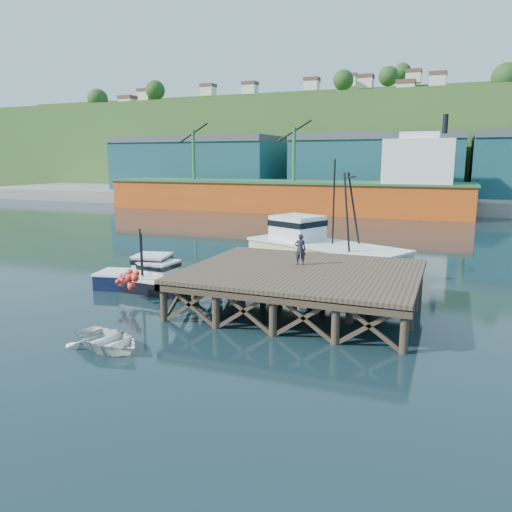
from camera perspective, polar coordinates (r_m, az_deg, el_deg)
The scene contains 12 objects.
ground at distance 29.09m, azimuth -5.20°, elevation -4.72°, with size 300.00×300.00×0.00m, color black.
wharf at distance 26.47m, azimuth 5.25°, elevation -1.96°, with size 12.00×10.00×2.62m.
far_quay at distance 96.06m, azimuth 13.99°, elevation 6.58°, with size 160.00×40.00×2.00m, color gray.
warehouse_left at distance 101.83m, azimuth -6.48°, elevation 10.16°, with size 32.00×16.00×9.00m, color #1A4F56.
warehouse_mid at distance 90.87m, azimuth 13.72°, elevation 9.83°, with size 28.00×16.00×9.00m, color #1A4F56.
cargo_ship at distance 76.11m, azimuth 5.42°, elevation 7.52°, with size 55.50×10.00×13.75m.
hillside at distance 125.65m, azimuth 16.10°, elevation 12.01°, with size 220.00×50.00×22.00m, color #2D511E.
boat_navy at distance 31.64m, azimuth -12.27°, elevation -2.20°, with size 6.43×3.93×3.83m.
boat_black at distance 31.06m, azimuth -11.83°, elevation -2.64°, with size 5.95×4.99×3.59m.
trawler at distance 35.63m, azimuth 7.48°, elevation 0.82°, with size 12.44×8.74×7.87m.
dinghy at distance 22.17m, azimuth -16.55°, elevation -9.19°, with size 2.60×3.64×0.75m, color silver.
dockworker at distance 27.55m, azimuth 5.08°, elevation 0.77°, with size 0.63×0.41×1.73m, color #212129.
Camera 1 is at (12.68, -24.97, 7.85)m, focal length 35.00 mm.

